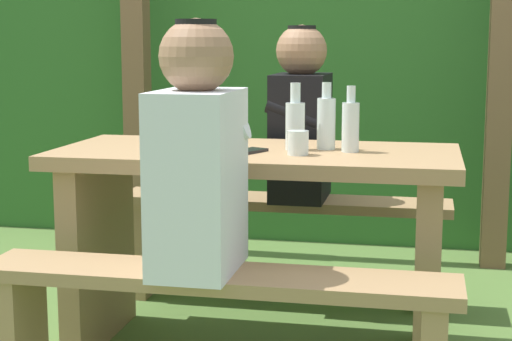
{
  "coord_description": "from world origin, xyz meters",
  "views": [
    {
      "loc": [
        0.58,
        -2.78,
        1.12
      ],
      "look_at": [
        0.0,
        0.0,
        0.66
      ],
      "focal_mm": 57.54,
      "sensor_mm": 36.0,
      "label": 1
    }
  ],
  "objects_px": {
    "picnic_table": "(256,216)",
    "person_white_shirt": "(198,157)",
    "bench_near": "(216,315)",
    "bottle_center": "(295,123)",
    "cell_phone": "(248,151)",
    "bottle_right": "(326,121)",
    "bench_far": "(283,228)",
    "drinking_glass": "(298,143)",
    "bottle_left": "(351,125)",
    "person_black_coat": "(301,120)"
  },
  "relations": [
    {
      "from": "cell_phone",
      "to": "picnic_table",
      "type": "bearing_deg",
      "value": 108.08
    },
    {
      "from": "picnic_table",
      "to": "bottle_center",
      "type": "height_order",
      "value": "bottle_center"
    },
    {
      "from": "picnic_table",
      "to": "bottle_left",
      "type": "xyz_separation_m",
      "value": [
        0.33,
        0.01,
        0.33
      ]
    },
    {
      "from": "person_black_coat",
      "to": "person_white_shirt",
      "type": "bearing_deg",
      "value": -96.23
    },
    {
      "from": "person_white_shirt",
      "to": "bench_far",
      "type": "bearing_deg",
      "value": 87.4
    },
    {
      "from": "person_black_coat",
      "to": "bench_far",
      "type": "bearing_deg",
      "value": 177.36
    },
    {
      "from": "person_white_shirt",
      "to": "cell_phone",
      "type": "bearing_deg",
      "value": 85.19
    },
    {
      "from": "bottle_right",
      "to": "bench_near",
      "type": "bearing_deg",
      "value": -110.72
    },
    {
      "from": "drinking_glass",
      "to": "picnic_table",
      "type": "bearing_deg",
      "value": 147.96
    },
    {
      "from": "picnic_table",
      "to": "person_black_coat",
      "type": "distance_m",
      "value": 0.64
    },
    {
      "from": "picnic_table",
      "to": "bottle_center",
      "type": "relative_size",
      "value": 5.99
    },
    {
      "from": "bench_far",
      "to": "bench_near",
      "type": "bearing_deg",
      "value": -90.0
    },
    {
      "from": "person_black_coat",
      "to": "bottle_left",
      "type": "distance_m",
      "value": 0.62
    },
    {
      "from": "person_white_shirt",
      "to": "person_black_coat",
      "type": "bearing_deg",
      "value": 83.77
    },
    {
      "from": "drinking_glass",
      "to": "bottle_left",
      "type": "height_order",
      "value": "bottle_left"
    },
    {
      "from": "picnic_table",
      "to": "cell_phone",
      "type": "relative_size",
      "value": 10.0
    },
    {
      "from": "bottle_left",
      "to": "bottle_center",
      "type": "bearing_deg",
      "value": 174.87
    },
    {
      "from": "picnic_table",
      "to": "person_white_shirt",
      "type": "bearing_deg",
      "value": -95.2
    },
    {
      "from": "person_black_coat",
      "to": "drinking_glass",
      "type": "height_order",
      "value": "person_black_coat"
    },
    {
      "from": "bottle_left",
      "to": "picnic_table",
      "type": "bearing_deg",
      "value": -178.79
    },
    {
      "from": "drinking_glass",
      "to": "bottle_left",
      "type": "bearing_deg",
      "value": 33.87
    },
    {
      "from": "person_white_shirt",
      "to": "drinking_glass",
      "type": "bearing_deg",
      "value": 64.93
    },
    {
      "from": "picnic_table",
      "to": "bench_near",
      "type": "height_order",
      "value": "picnic_table"
    },
    {
      "from": "picnic_table",
      "to": "drinking_glass",
      "type": "relative_size",
      "value": 17.19
    },
    {
      "from": "bench_near",
      "to": "person_white_shirt",
      "type": "height_order",
      "value": "person_white_shirt"
    },
    {
      "from": "bench_near",
      "to": "bottle_right",
      "type": "xyz_separation_m",
      "value": [
        0.24,
        0.63,
        0.51
      ]
    },
    {
      "from": "bottle_right",
      "to": "bottle_center",
      "type": "distance_m",
      "value": 0.11
    },
    {
      "from": "picnic_table",
      "to": "bench_near",
      "type": "xyz_separation_m",
      "value": [
        0.0,
        -0.57,
        -0.17
      ]
    },
    {
      "from": "bench_near",
      "to": "bench_far",
      "type": "height_order",
      "value": "same"
    },
    {
      "from": "person_black_coat",
      "to": "bottle_right",
      "type": "bearing_deg",
      "value": -71.7
    },
    {
      "from": "bench_far",
      "to": "bottle_center",
      "type": "bearing_deg",
      "value": -76.13
    },
    {
      "from": "bottle_left",
      "to": "bottle_right",
      "type": "xyz_separation_m",
      "value": [
        -0.09,
        0.05,
        0.0
      ]
    },
    {
      "from": "picnic_table",
      "to": "bottle_left",
      "type": "bearing_deg",
      "value": 1.21
    },
    {
      "from": "person_white_shirt",
      "to": "cell_phone",
      "type": "height_order",
      "value": "person_white_shirt"
    },
    {
      "from": "bench_near",
      "to": "bottle_center",
      "type": "bearing_deg",
      "value": 77.23
    },
    {
      "from": "bottle_right",
      "to": "bench_far",
      "type": "bearing_deg",
      "value": 115.21
    },
    {
      "from": "person_black_coat",
      "to": "bottle_right",
      "type": "height_order",
      "value": "person_black_coat"
    },
    {
      "from": "person_black_coat",
      "to": "bottle_center",
      "type": "xyz_separation_m",
      "value": [
        0.06,
        -0.54,
        0.04
      ]
    },
    {
      "from": "drinking_glass",
      "to": "cell_phone",
      "type": "relative_size",
      "value": 0.58
    },
    {
      "from": "bottle_center",
      "to": "person_white_shirt",
      "type": "bearing_deg",
      "value": -107.49
    },
    {
      "from": "person_white_shirt",
      "to": "bottle_right",
      "type": "relative_size",
      "value": 3.07
    },
    {
      "from": "picnic_table",
      "to": "cell_phone",
      "type": "height_order",
      "value": "cell_phone"
    },
    {
      "from": "bench_near",
      "to": "bottle_center",
      "type": "relative_size",
      "value": 5.99
    },
    {
      "from": "bench_near",
      "to": "drinking_glass",
      "type": "relative_size",
      "value": 17.19
    },
    {
      "from": "picnic_table",
      "to": "person_white_shirt",
      "type": "xyz_separation_m",
      "value": [
        -0.05,
        -0.56,
        0.29
      ]
    },
    {
      "from": "bench_far",
      "to": "person_white_shirt",
      "type": "bearing_deg",
      "value": -92.6
    },
    {
      "from": "person_white_shirt",
      "to": "person_black_coat",
      "type": "height_order",
      "value": "same"
    },
    {
      "from": "person_black_coat",
      "to": "bottle_left",
      "type": "xyz_separation_m",
      "value": [
        0.26,
        -0.56,
        0.04
      ]
    },
    {
      "from": "person_black_coat",
      "to": "bench_near",
      "type": "bearing_deg",
      "value": -93.63
    },
    {
      "from": "picnic_table",
      "to": "cell_phone",
      "type": "bearing_deg",
      "value": -97.49
    }
  ]
}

